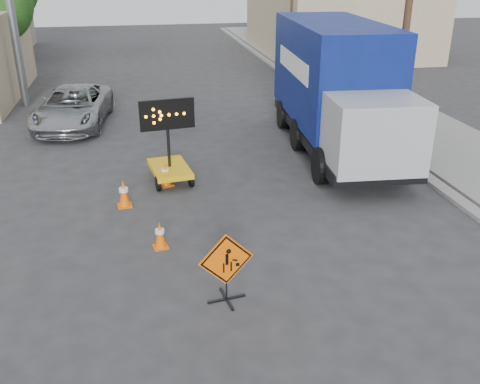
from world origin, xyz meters
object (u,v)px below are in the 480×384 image
object	(u,v)px
arrow_board	(170,163)
box_truck	(336,95)
construction_sign	(226,266)
pickup_truck	(73,107)

from	to	relation	value
arrow_board	box_truck	world-z (taller)	box_truck
construction_sign	pickup_truck	world-z (taller)	pickup_truck
pickup_truck	box_truck	xyz separation A→B (m)	(9.32, -4.81, 1.19)
construction_sign	box_truck	xyz separation A→B (m)	(5.32, 8.42, 1.17)
construction_sign	arrow_board	bearing A→B (deg)	86.78
arrow_board	box_truck	xyz separation A→B (m)	(5.95, 1.94, 1.37)
box_truck	arrow_board	bearing A→B (deg)	-157.74
pickup_truck	box_truck	distance (m)	10.55
box_truck	pickup_truck	bearing A→B (deg)	156.91
construction_sign	arrow_board	size ratio (longest dim) A/B	0.58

